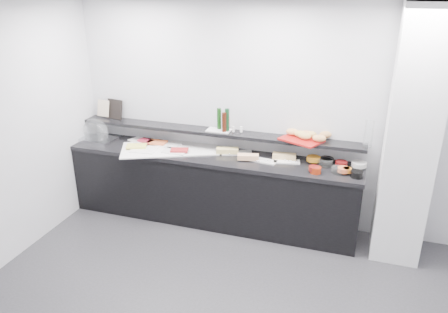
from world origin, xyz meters
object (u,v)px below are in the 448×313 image
(bread_tray, at_px, (301,140))
(framed_print, at_px, (115,109))
(cloche_base, at_px, (98,139))
(condiment_tray, at_px, (219,130))
(carafe, at_px, (369,134))
(sandwich_plate_mid, at_px, (263,161))

(bread_tray, bearing_deg, framed_print, -157.77)
(cloche_base, distance_m, condiment_tray, 1.65)
(condiment_tray, relative_size, carafe, 0.98)
(cloche_base, xyz_separation_m, sandwich_plate_mid, (2.24, -0.01, -0.01))
(sandwich_plate_mid, xyz_separation_m, carafe, (1.13, 0.19, 0.39))
(cloche_base, bearing_deg, bread_tray, 9.94)
(condiment_tray, distance_m, carafe, 1.75)
(bread_tray, distance_m, carafe, 0.74)
(sandwich_plate_mid, xyz_separation_m, framed_print, (-2.10, 0.25, 0.37))
(condiment_tray, bearing_deg, sandwich_plate_mid, -18.28)
(carafe, bearing_deg, sandwich_plate_mid, -170.51)
(sandwich_plate_mid, relative_size, framed_print, 1.21)
(framed_print, bearing_deg, condiment_tray, 7.16)
(condiment_tray, xyz_separation_m, carafe, (1.75, -0.01, 0.14))
(cloche_base, relative_size, framed_print, 1.74)
(cloche_base, distance_m, carafe, 3.39)
(sandwich_plate_mid, relative_size, condiment_tray, 1.07)
(cloche_base, height_order, carafe, carafe)
(sandwich_plate_mid, distance_m, carafe, 1.21)
(cloche_base, bearing_deg, condiment_tray, 13.46)
(condiment_tray, bearing_deg, bread_tray, -2.88)
(sandwich_plate_mid, bearing_deg, condiment_tray, 169.57)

